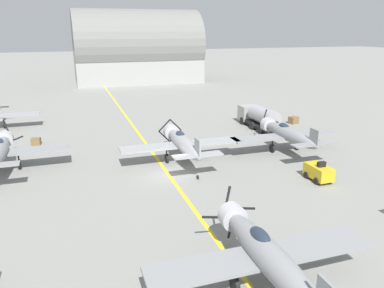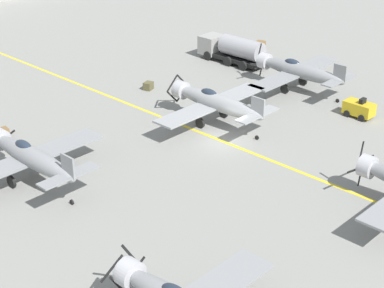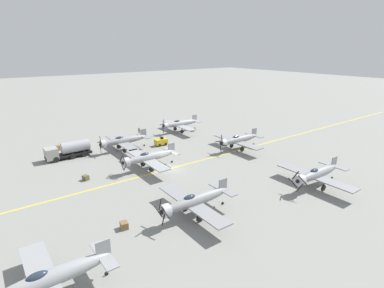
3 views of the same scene
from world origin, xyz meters
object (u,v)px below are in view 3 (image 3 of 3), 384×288
at_px(airplane_mid_center, 149,157).
at_px(ground_crew_walking, 139,131).
at_px(airplane_near_right, 180,124).
at_px(airplane_mid_right, 123,141).
at_px(supply_crate_by_tanker, 124,225).
at_px(airplane_near_center, 238,140).
at_px(supply_crate_outboard, 58,148).
at_px(airplane_far_left, 49,279).
at_px(fuel_tanker, 68,150).
at_px(tow_tractor, 161,142).
at_px(airplane_near_left, 317,174).
at_px(supply_crate_mid_lane, 86,178).
at_px(airplane_mid_left, 194,201).

distance_m(airplane_mid_center, ground_crew_walking, 21.18).
bearing_deg(airplane_near_right, airplane_mid_right, 99.79).
distance_m(airplane_mid_center, supply_crate_by_tanker, 17.73).
distance_m(airplane_near_center, supply_crate_outboard, 36.04).
bearing_deg(airplane_far_left, supply_crate_by_tanker, -43.30).
distance_m(airplane_far_left, supply_crate_by_tanker, 10.80).
xyz_separation_m(fuel_tanker, tow_tractor, (-3.62, -17.64, -0.72)).
bearing_deg(supply_crate_outboard, airplane_near_right, -95.92).
height_order(airplane_near_right, fuel_tanker, airplane_near_right).
bearing_deg(fuel_tanker, airplane_mid_right, -101.47).
distance_m(airplane_near_left, ground_crew_walking, 41.02).
height_order(tow_tractor, supply_crate_outboard, tow_tractor).
relative_size(airplane_near_right, fuel_tanker, 1.50).
relative_size(airplane_near_center, supply_crate_mid_lane, 13.37).
bearing_deg(airplane_near_center, airplane_mid_center, 74.00).
bearing_deg(ground_crew_walking, supply_crate_outboard, 91.36).
xyz_separation_m(airplane_near_center, supply_crate_by_tanker, (-12.46, 30.00, -1.61)).
bearing_deg(ground_crew_walking, supply_crate_mid_lane, 134.82).
height_order(airplane_near_right, supply_crate_mid_lane, airplane_near_right).
height_order(airplane_mid_left, airplane_mid_right, airplane_mid_right).
bearing_deg(airplane_mid_center, supply_crate_outboard, 40.13).
bearing_deg(fuel_tanker, airplane_near_left, -142.61).
xyz_separation_m(airplane_near_left, airplane_near_right, (36.86, -0.76, -0.00)).
xyz_separation_m(airplane_mid_right, tow_tractor, (-1.60, -7.68, -1.22)).
bearing_deg(airplane_near_right, fuel_tanker, 89.60).
bearing_deg(airplane_far_left, airplane_mid_left, -65.47).
height_order(airplane_far_left, airplane_near_right, airplane_far_left).
xyz_separation_m(tow_tractor, supply_crate_outboard, (9.36, 18.28, -0.31)).
bearing_deg(supply_crate_by_tanker, airplane_far_left, 123.65).
bearing_deg(airplane_mid_left, airplane_near_right, -30.29).
distance_m(airplane_near_left, supply_crate_mid_lane, 34.61).
bearing_deg(tow_tractor, airplane_mid_right, 78.25).
relative_size(airplane_near_right, ground_crew_walking, 6.69).
xyz_separation_m(fuel_tanker, supply_crate_mid_lane, (-11.79, 0.59, -1.14)).
bearing_deg(supply_crate_mid_lane, supply_crate_outboard, 0.17).
distance_m(airplane_mid_center, supply_crate_outboard, 21.75).
height_order(ground_crew_walking, supply_crate_outboard, ground_crew_walking).
height_order(airplane_near_right, ground_crew_walking, airplane_near_right).
bearing_deg(airplane_mid_center, airplane_near_left, -129.15).
bearing_deg(airplane_near_left, airplane_mid_center, 56.46).
xyz_separation_m(airplane_mid_right, supply_crate_outboard, (7.76, 10.60, -1.53)).
xyz_separation_m(airplane_mid_center, fuel_tanker, (13.42, 9.53, -0.50)).
bearing_deg(airplane_far_left, supply_crate_mid_lane, -10.70).
relative_size(airplane_mid_left, tow_tractor, 4.62).
bearing_deg(airplane_near_center, airplane_mid_right, 44.11).
height_order(airplane_mid_left, fuel_tanker, airplane_mid_left).
height_order(ground_crew_walking, supply_crate_mid_lane, ground_crew_walking).
distance_m(airplane_near_right, fuel_tanker, 26.88).
xyz_separation_m(airplane_mid_left, airplane_near_right, (32.84, -19.88, -0.00)).
bearing_deg(airplane_mid_right, supply_crate_mid_lane, 126.86).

